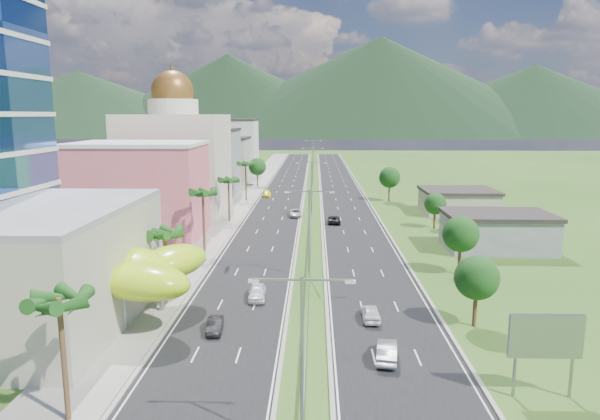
{
  "coord_description": "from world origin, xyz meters",
  "views": [
    {
      "loc": [
        0.71,
        -53.85,
        19.95
      ],
      "look_at": [
        -1.35,
        18.52,
        7.0
      ],
      "focal_mm": 32.0,
      "sensor_mm": 36.0,
      "label": 1
    }
  ],
  "objects": [
    {
      "name": "car_silver_mid_left",
      "position": [
        -3.2,
        50.1,
        0.75
      ],
      "size": [
        2.75,
        5.28,
        1.42
      ],
      "primitive_type": "imported",
      "rotation": [
        0.0,
        0.0,
        0.08
      ],
      "color": "#B0B4B9",
      "rests_on": "road_left"
    },
    {
      "name": "ground",
      "position": [
        0.0,
        0.0,
        0.0
      ],
      "size": [
        500.0,
        500.0,
        0.0
      ],
      "primitive_type": "plane",
      "color": "#2D5119",
      "rests_on": "ground"
    },
    {
      "name": "leafy_tree_lfar",
      "position": [
        -15.5,
        95.0,
        5.58
      ],
      "size": [
        4.9,
        4.9,
        8.05
      ],
      "color": "#47301C",
      "rests_on": "ground"
    },
    {
      "name": "midrise_grey",
      "position": [
        -27.0,
        80.0,
        8.0
      ],
      "size": [
        16.0,
        15.0,
        16.0
      ],
      "primitive_type": "cube",
      "color": "gray",
      "rests_on": "ground"
    },
    {
      "name": "palm_tree_d",
      "position": [
        -15.5,
        45.0,
        7.54
      ],
      "size": [
        3.6,
        3.6,
        8.6
      ],
      "color": "#47301C",
      "rests_on": "ground"
    },
    {
      "name": "streetlight_median_b",
      "position": [
        0.0,
        10.0,
        6.75
      ],
      "size": [
        6.04,
        0.25,
        11.0
      ],
      "color": "gray",
      "rests_on": "ground"
    },
    {
      "name": "shed_far",
      "position": [
        30.0,
        55.0,
        2.2
      ],
      "size": [
        14.0,
        12.0,
        4.4
      ],
      "primitive_type": "cube",
      "color": "#A29C86",
      "rests_on": "ground"
    },
    {
      "name": "leafy_tree_rc",
      "position": [
        22.0,
        40.0,
        4.37
      ],
      "size": [
        3.85,
        3.85,
        6.33
      ],
      "color": "#47301C",
      "rests_on": "ground"
    },
    {
      "name": "billboard",
      "position": [
        17.0,
        -18.0,
        4.42
      ],
      "size": [
        5.2,
        0.35,
        6.2
      ],
      "color": "gray",
      "rests_on": "ground"
    },
    {
      "name": "car_white_near_left",
      "position": [
        -5.56,
        1.87,
        0.81
      ],
      "size": [
        2.0,
        4.59,
        1.54
      ],
      "primitive_type": "imported",
      "rotation": [
        0.0,
        0.0,
        0.04
      ],
      "color": "white",
      "rests_on": "road_left"
    },
    {
      "name": "domed_building",
      "position": [
        -28.0,
        55.0,
        11.35
      ],
      "size": [
        20.0,
        20.0,
        28.7
      ],
      "color": "beige",
      "rests_on": "ground"
    },
    {
      "name": "road_left",
      "position": [
        -7.5,
        90.0,
        0.02
      ],
      "size": [
        11.0,
        260.0,
        0.04
      ],
      "primitive_type": "cube",
      "color": "black",
      "rests_on": "ground"
    },
    {
      "name": "palm_tree_e",
      "position": [
        -15.5,
        70.0,
        8.31
      ],
      "size": [
        3.6,
        3.6,
        9.4
      ],
      "color": "#47301C",
      "rests_on": "ground"
    },
    {
      "name": "streetlight_median_a",
      "position": [
        0.0,
        -25.0,
        6.75
      ],
      "size": [
        6.04,
        0.25,
        11.0
      ],
      "color": "gray",
      "rests_on": "ground"
    },
    {
      "name": "sidewalk_left",
      "position": [
        -17.0,
        90.0,
        0.06
      ],
      "size": [
        7.0,
        260.0,
        0.12
      ],
      "primitive_type": "cube",
      "color": "gray",
      "rests_on": "ground"
    },
    {
      "name": "leafy_tree_rb",
      "position": [
        19.0,
        12.0,
        5.18
      ],
      "size": [
        4.55,
        4.55,
        7.47
      ],
      "color": "#47301C",
      "rests_on": "ground"
    },
    {
      "name": "palm_tree_a",
      "position": [
        -15.5,
        -22.0,
        8.02
      ],
      "size": [
        3.6,
        3.6,
        9.1
      ],
      "color": "#47301C",
      "rests_on": "ground"
    },
    {
      "name": "car_white_near_right",
      "position": [
        6.24,
        -3.81,
        0.78
      ],
      "size": [
        1.75,
        4.33,
        1.47
      ],
      "primitive_type": "imported",
      "rotation": [
        0.0,
        0.0,
        3.14
      ],
      "color": "white",
      "rests_on": "road_right"
    },
    {
      "name": "mountain_ridge",
      "position": [
        60.0,
        450.0,
        0.0
      ],
      "size": [
        860.0,
        140.0,
        90.0
      ],
      "primitive_type": null,
      "color": "black",
      "rests_on": "ground"
    },
    {
      "name": "leafy_tree_ra",
      "position": [
        16.0,
        -5.0,
        4.78
      ],
      "size": [
        4.2,
        4.2,
        6.9
      ],
      "color": "#47301C",
      "rests_on": "ground"
    },
    {
      "name": "lime_canopy",
      "position": [
        -20.0,
        -4.0,
        4.99
      ],
      "size": [
        18.0,
        15.0,
        7.4
      ],
      "color": "#AFDE15",
      "rests_on": "ground"
    },
    {
      "name": "palm_tree_c",
      "position": [
        -15.5,
        22.0,
        8.5
      ],
      "size": [
        3.6,
        3.6,
        9.6
      ],
      "color": "#47301C",
      "rests_on": "ground"
    },
    {
      "name": "streetlight_median_d",
      "position": [
        0.0,
        95.0,
        6.75
      ],
      "size": [
        6.04,
        0.25,
        11.0
      ],
      "color": "gray",
      "rests_on": "ground"
    },
    {
      "name": "pink_shophouse",
      "position": [
        -28.0,
        32.0,
        7.5
      ],
      "size": [
        20.0,
        15.0,
        15.0
      ],
      "primitive_type": "cube",
      "color": "#D85866",
      "rests_on": "ground"
    },
    {
      "name": "median_guardrail",
      "position": [
        0.0,
        71.99,
        0.62
      ],
      "size": [
        0.1,
        216.06,
        0.76
      ],
      "color": "gray",
      "rests_on": "ground"
    },
    {
      "name": "motorcycle",
      "position": [
        -10.52,
        12.04,
        0.62
      ],
      "size": [
        0.8,
        1.86,
        1.15
      ],
      "primitive_type": "imported",
      "rotation": [
        0.0,
        0.0,
        -0.15
      ],
      "color": "black",
      "rests_on": "road_left"
    },
    {
      "name": "streetlight_median_e",
      "position": [
        0.0,
        140.0,
        6.75
      ],
      "size": [
        6.04,
        0.25,
        11.0
      ],
      "color": "gray",
      "rests_on": "ground"
    },
    {
      "name": "palm_tree_b",
      "position": [
        -15.5,
        2.0,
        7.06
      ],
      "size": [
        3.6,
        3.6,
        8.1
      ],
      "color": "#47301C",
      "rests_on": "ground"
    },
    {
      "name": "shed_near",
      "position": [
        28.0,
        25.0,
        2.5
      ],
      "size": [
        15.0,
        10.0,
        5.0
      ],
      "primitive_type": "cube",
      "color": "gray",
      "rests_on": "ground"
    },
    {
      "name": "midrise_beige",
      "position": [
        -27.0,
        102.0,
        6.5
      ],
      "size": [
        16.0,
        15.0,
        13.0
      ],
      "primitive_type": "cube",
      "color": "#A29C86",
      "rests_on": "ground"
    },
    {
      "name": "car_dark_far_right",
      "position": [
        4.29,
        43.73,
        0.74
      ],
      "size": [
        2.39,
        5.06,
        1.4
      ],
      "primitive_type": "imported",
      "rotation": [
        0.0,
        0.0,
        3.13
      ],
      "color": "black",
      "rests_on": "road_right"
    },
    {
      "name": "leafy_tree_rd",
      "position": [
        18.0,
        70.0,
        5.58
      ],
      "size": [
        4.9,
        4.9,
        8.05
      ],
      "color": "#47301C",
      "rests_on": "ground"
    },
    {
      "name": "streetlight_median_c",
      "position": [
        0.0,
        50.0,
        6.75
      ],
      "size": [
        6.04,
        0.25,
        11.0
      ],
      "color": "gray",
      "rests_on": "ground"
    },
    {
      "name": "road_right",
      "position": [
        7.5,
        90.0,
        0.02
      ],
      "size": [
        11.0,
        260.0,
        0.04
      ],
      "primitive_type": "cube",
      "color": "black",
      "rests_on": "ground"
    },
    {
      "name": "car_yellow_far_left",
      "position": [
        -11.15,
        76.18,
        0.75
      ],
      "size": [
        2.53,
        5.06,
        1.41
      ],
      "primitive_type": "imported",
      "rotation": [
        0.0,
        0.0,
        0.12
      ],
      "color": "yellow",
      "rests_on": "road_left"
    },
    {
      "name": "midrise_white",
      "position": [
        -27.0,
        125.0,
        9.0
      ],
      "size": [
        16.0,
        15.0,
        18.0
      ],
      "primitive_type": "cube",
      "color": "silver",
      "rests_on": "ground"
    },
    {
      "name": "car_silver_right",
      "position": [
        6.68,
        -12.49,
        0.81
      ],
      "size": [
        2.27,
        4.83,
        1.53
      ],
      "primitive_type": "imported",
      "rotation": [
        0.0,
        0.0,
        3.0
      ],
      "color": "#A0A3A7",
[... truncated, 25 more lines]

